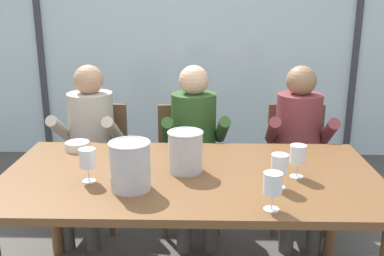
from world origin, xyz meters
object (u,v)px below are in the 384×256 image
person_olive_shirt (194,139)px  wine_glass_center_pour (298,156)px  dining_table (190,186)px  person_maroon_top (299,140)px  chair_near_curtain (97,154)px  tasting_bowl (78,146)px  ice_bucket_secondary (130,165)px  wine_glass_by_right_taster (88,159)px  wine_glass_by_left_taster (280,165)px  chair_left_of_center (187,155)px  person_beige_jumper (89,139)px  wine_glass_near_bucket (273,185)px  chair_center (296,155)px  ice_bucket_primary (185,151)px

person_olive_shirt → wine_glass_center_pour: size_ratio=6.89×
person_olive_shirt → wine_glass_center_pour: (0.55, -0.82, 0.18)m
person_olive_shirt → dining_table: bearing=-95.2°
person_maroon_top → wine_glass_center_pour: 0.86m
chair_near_curtain → tasting_bowl: (0.03, -0.58, 0.26)m
person_maroon_top → tasting_bowl: (-1.45, -0.42, 0.09)m
wine_glass_center_pour → dining_table: bearing=176.7°
chair_near_curtain → ice_bucket_secondary: bearing=-62.0°
wine_glass_by_right_taster → wine_glass_by_left_taster: bearing=-3.5°
person_olive_shirt → wine_glass_by_left_taster: size_ratio=6.89×
chair_near_curtain → chair_left_of_center: bearing=5.7°
dining_table → wine_glass_by_left_taster: (0.44, -0.17, 0.19)m
wine_glass_center_pour → person_beige_jumper: bearing=147.6°
chair_left_of_center → wine_glass_near_bucket: 1.46m
wine_glass_by_left_taster → tasting_bowl: bearing=154.5°
chair_near_curtain → person_maroon_top: size_ratio=0.73×
chair_center → wine_glass_near_bucket: (-0.40, -1.37, 0.35)m
chair_near_curtain → wine_glass_by_right_taster: size_ratio=5.06×
chair_near_curtain → chair_center: 1.50m
wine_glass_center_pour → chair_center: bearing=77.9°
person_maroon_top → chair_center: bearing=84.5°
ice_bucket_secondary → wine_glass_by_right_taster: (-0.23, 0.08, -0.00)m
ice_bucket_secondary → wine_glass_center_pour: (0.84, 0.17, -0.01)m
ice_bucket_primary → ice_bucket_secondary: size_ratio=0.93×
chair_left_of_center → chair_near_curtain: bearing=170.9°
chair_center → person_olive_shirt: (-0.76, -0.17, 0.17)m
person_olive_shirt → wine_glass_by_right_taster: person_olive_shirt is taller
wine_glass_near_bucket → person_olive_shirt: bearing=106.8°
ice_bucket_secondary → dining_table: bearing=35.2°
person_beige_jumper → dining_table: bearing=-43.3°
chair_left_of_center → wine_glass_near_bucket: bearing=-80.9°
chair_left_of_center → tasting_bowl: 0.91m
chair_center → ice_bucket_primary: bearing=-129.4°
person_beige_jumper → chair_near_curtain: bearing=90.4°
tasting_bowl → ice_bucket_secondary: bearing=-53.7°
person_beige_jumper → wine_glass_by_left_taster: 1.54m
chair_center → person_olive_shirt: 0.80m
dining_table → tasting_bowl: (-0.70, 0.37, 0.10)m
dining_table → wine_glass_near_bucket: wine_glass_near_bucket is taller
person_olive_shirt → wine_glass_by_left_taster: 1.07m
wine_glass_near_bucket → dining_table: bearing=131.9°
chair_near_curtain → wine_glass_near_bucket: wine_glass_near_bucket is taller
wine_glass_near_bucket → wine_glass_center_pour: size_ratio=1.00×
wine_glass_near_bucket → wine_glass_by_right_taster: same height
ice_bucket_primary → tasting_bowl: ice_bucket_primary is taller
wine_glass_center_pour → wine_glass_by_right_taster: size_ratio=1.00×
person_beige_jumper → tasting_bowl: bearing=-81.2°
dining_table → ice_bucket_primary: bearing=127.6°
dining_table → wine_glass_center_pour: size_ratio=11.51×
ice_bucket_secondary → ice_bucket_primary: bearing=42.6°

